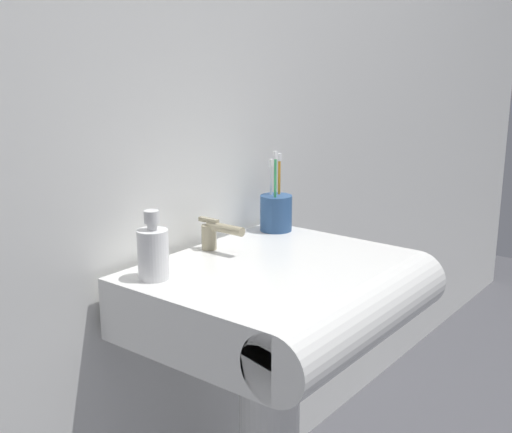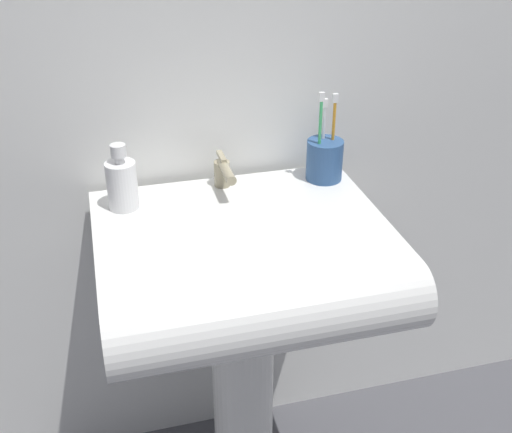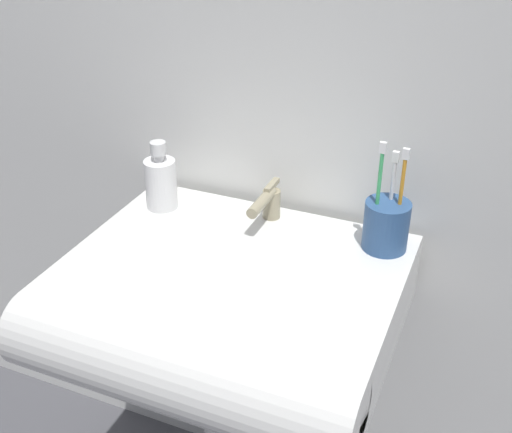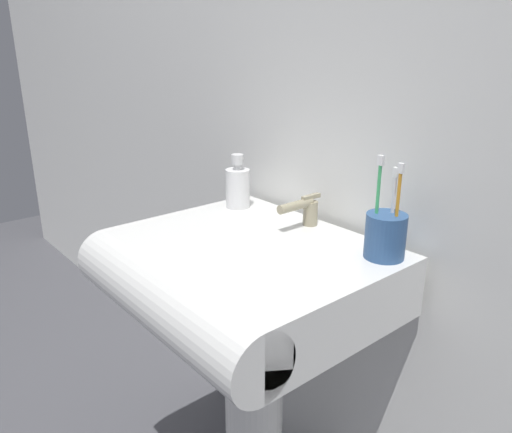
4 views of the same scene
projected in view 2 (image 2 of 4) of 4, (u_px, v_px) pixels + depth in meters
The scene contains 6 objects.
wall_back at pixel (209, 2), 1.36m from camera, with size 5.00×0.05×2.40m, color silver.
sink_pedestal at pixel (243, 392), 1.55m from camera, with size 0.15×0.15×0.67m, color white.
sink_basin at pixel (247, 265), 1.31m from camera, with size 0.60×0.52×0.14m.
faucet at pixel (224, 172), 1.44m from camera, with size 0.04×0.13×0.08m.
toothbrush_cup at pixel (325, 159), 1.48m from camera, with size 0.08×0.08×0.21m.
soap_bottle at pixel (122, 183), 1.35m from camera, with size 0.06×0.06×0.15m.
Camera 2 is at (-0.26, -1.11, 1.47)m, focal length 45.00 mm.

